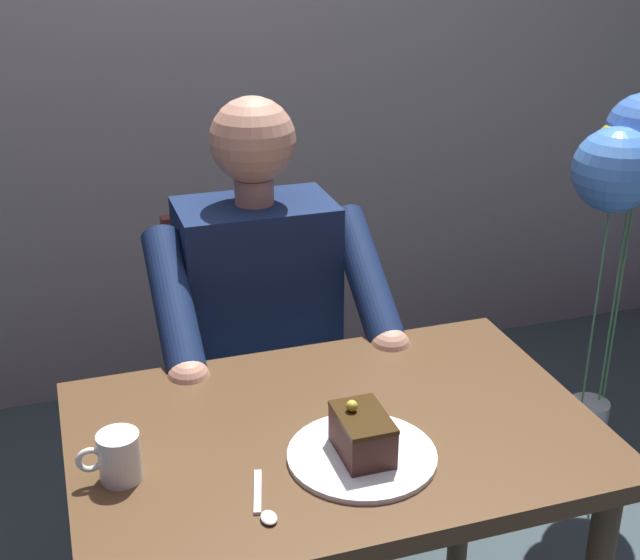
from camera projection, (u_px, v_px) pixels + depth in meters
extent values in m
cube|color=#4D341E|center=(335.00, 435.00, 1.59)|extent=(0.95, 0.63, 0.04)
cylinder|color=#503C28|center=(463.00, 471.00, 2.07)|extent=(0.05, 0.05, 0.71)
cylinder|color=#503C28|center=(109.00, 545.00, 1.83)|extent=(0.05, 0.05, 0.71)
cube|color=#53221E|center=(259.00, 407.00, 2.22)|extent=(0.42, 0.42, 0.04)
cube|color=#53221E|center=(239.00, 291.00, 2.28)|extent=(0.38, 0.04, 0.45)
cylinder|color=#53221E|center=(348.00, 502.00, 2.20)|extent=(0.04, 0.04, 0.41)
cylinder|color=#53221E|center=(208.00, 531.00, 2.09)|extent=(0.04, 0.04, 0.41)
cylinder|color=#53221E|center=(306.00, 426.00, 2.51)|extent=(0.04, 0.04, 0.41)
cylinder|color=#53221E|center=(182.00, 449.00, 2.41)|extent=(0.04, 0.04, 0.41)
cube|color=#112043|center=(258.00, 309.00, 2.08)|extent=(0.36, 0.22, 0.54)
sphere|color=tan|center=(253.00, 140.00, 1.92)|extent=(0.19, 0.19, 0.19)
cylinder|color=tan|center=(254.00, 191.00, 1.96)|extent=(0.09, 0.09, 0.06)
cylinder|color=#112043|center=(365.00, 275.00, 1.98)|extent=(0.08, 0.33, 0.26)
sphere|color=tan|center=(390.00, 348.00, 1.88)|extent=(0.09, 0.09, 0.09)
cylinder|color=#112043|center=(173.00, 300.00, 1.85)|extent=(0.08, 0.33, 0.26)
sphere|color=tan|center=(189.00, 380.00, 1.76)|extent=(0.09, 0.09, 0.09)
cylinder|color=#2B2C35|center=(309.00, 431.00, 2.12)|extent=(0.13, 0.38, 0.14)
cylinder|color=#2B2C35|center=(237.00, 444.00, 2.07)|extent=(0.13, 0.38, 0.14)
cylinder|color=#2B2C35|center=(332.00, 549.00, 2.05)|extent=(0.11, 0.11, 0.39)
cylinder|color=white|center=(362.00, 456.00, 1.49)|extent=(0.26, 0.26, 0.01)
cube|color=#43261E|center=(362.00, 436.00, 1.47)|extent=(0.08, 0.12, 0.07)
cube|color=black|center=(363.00, 417.00, 1.46)|extent=(0.08, 0.12, 0.01)
sphere|color=gold|center=(352.00, 406.00, 1.46)|extent=(0.02, 0.02, 0.02)
cylinder|color=white|center=(120.00, 457.00, 1.42)|extent=(0.07, 0.07, 0.09)
torus|color=white|center=(90.00, 460.00, 1.41)|extent=(0.05, 0.01, 0.05)
cylinder|color=black|center=(118.00, 438.00, 1.41)|extent=(0.06, 0.06, 0.01)
cube|color=silver|center=(258.00, 492.00, 1.40)|extent=(0.04, 0.11, 0.01)
ellipsoid|color=silver|center=(269.00, 518.00, 1.34)|extent=(0.03, 0.04, 0.01)
cylinder|color=#B2C1C6|center=(585.00, 433.00, 2.65)|extent=(0.12, 0.12, 0.22)
sphere|color=#4A88E6|center=(615.00, 170.00, 2.25)|extent=(0.22, 0.22, 0.22)
cylinder|color=#4C9956|center=(594.00, 318.00, 2.42)|extent=(0.01, 0.01, 0.63)
sphere|color=yellow|center=(636.00, 159.00, 2.32)|extent=(0.25, 0.25, 0.25)
cylinder|color=#4C9956|center=(613.00, 306.00, 2.49)|extent=(0.01, 0.01, 0.63)
cylinder|color=#4C9956|center=(620.00, 290.00, 2.48)|extent=(0.01, 0.01, 0.72)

